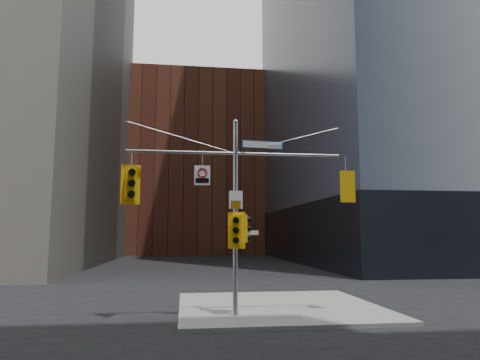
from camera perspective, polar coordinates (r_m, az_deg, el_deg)
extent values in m
plane|color=black|center=(14.01, 0.39, -19.64)|extent=(160.00, 160.00, 0.00)
cube|color=gray|center=(18.22, 5.11, -16.48)|extent=(8.00, 8.00, 0.15)
cube|color=black|center=(54.47, 25.99, -6.53)|extent=(36.40, 36.40, 6.00)
cube|color=brown|center=(72.42, -5.87, 1.52)|extent=(26.00, 20.00, 28.00)
cylinder|color=gray|center=(15.68, -0.62, -5.08)|extent=(0.18, 0.18, 7.20)
sphere|color=gray|center=(16.22, -0.60, 7.73)|extent=(0.20, 0.20, 0.20)
cylinder|color=gray|center=(15.85, -7.82, 3.71)|extent=(4.00, 0.11, 0.11)
cylinder|color=gray|center=(16.31, 6.40, 3.37)|extent=(4.00, 0.11, 0.11)
cylinder|color=gray|center=(15.61, -0.46, 3.81)|extent=(0.10, 0.70, 0.10)
cylinder|color=gray|center=(15.96, -7.79, 5.65)|extent=(4.00, 0.02, 1.12)
cylinder|color=gray|center=(16.42, 6.37, 5.26)|extent=(4.00, 0.02, 1.12)
cube|color=yellow|center=(15.78, -14.32, -0.50)|extent=(0.42, 0.34, 1.16)
cube|color=yellow|center=(15.98, -14.39, -0.57)|extent=(0.68, 0.19, 1.44)
cylinder|color=black|center=(15.61, -14.20, 1.01)|extent=(0.28, 0.22, 0.24)
cylinder|color=black|center=(15.70, -14.23, 0.97)|extent=(0.21, 0.07, 0.21)
cylinder|color=black|center=(15.56, -14.25, -0.40)|extent=(0.28, 0.22, 0.24)
cylinder|color=black|center=(15.65, -14.28, -0.44)|extent=(0.21, 0.07, 0.21)
cylinder|color=black|center=(15.52, -14.29, -1.83)|extent=(0.28, 0.22, 0.24)
cylinder|color=black|center=(15.61, -14.32, -1.86)|extent=(0.21, 0.07, 0.21)
cube|color=yellow|center=(16.82, 13.97, -0.91)|extent=(0.32, 0.24, 0.97)
cube|color=yellow|center=(16.66, 14.15, -0.85)|extent=(0.58, 0.06, 1.21)
cylinder|color=black|center=(17.03, 13.73, 0.10)|extent=(0.21, 0.16, 0.20)
cylinder|color=black|center=(16.96, 13.81, 0.14)|extent=(0.18, 0.03, 0.18)
cylinder|color=black|center=(16.99, 13.76, -0.98)|extent=(0.21, 0.16, 0.20)
cylinder|color=black|center=(16.92, 13.85, -0.95)|extent=(0.18, 0.03, 0.18)
cylinder|color=black|center=(16.96, 13.80, -2.07)|extent=(0.21, 0.16, 0.20)
cylinder|color=black|center=(16.89, 13.88, -2.05)|extent=(0.18, 0.03, 0.18)
cube|color=yellow|center=(15.71, 0.40, -6.49)|extent=(0.29, 0.37, 1.01)
cylinder|color=black|center=(15.78, 1.06, -5.26)|extent=(0.19, 0.24, 0.21)
cylinder|color=black|center=(15.75, 0.79, -5.26)|extent=(0.06, 0.18, 0.18)
cylinder|color=black|center=(15.77, 1.06, -6.49)|extent=(0.19, 0.24, 0.21)
cylinder|color=black|center=(15.75, 0.80, -6.49)|extent=(0.06, 0.18, 0.18)
cylinder|color=black|center=(15.77, 1.07, -7.72)|extent=(0.19, 0.24, 0.21)
cylinder|color=black|center=(15.75, 0.80, -7.72)|extent=(0.06, 0.18, 0.18)
cube|color=yellow|center=(15.39, -0.50, -6.72)|extent=(0.38, 0.30, 1.06)
cube|color=yellow|center=(15.57, -0.46, -6.72)|extent=(0.63, 0.15, 1.32)
cylinder|color=black|center=(15.20, -0.54, -5.37)|extent=(0.25, 0.20, 0.22)
cylinder|color=black|center=(15.28, -0.52, -5.38)|extent=(0.19, 0.05, 0.19)
cylinder|color=black|center=(15.19, -0.54, -6.71)|extent=(0.25, 0.20, 0.22)
cylinder|color=black|center=(15.27, -0.53, -6.71)|extent=(0.19, 0.05, 0.19)
cylinder|color=black|center=(15.19, -0.54, -8.05)|extent=(0.25, 0.20, 0.22)
cylinder|color=#0CE559|center=(15.27, -0.53, -8.04)|extent=(0.19, 0.05, 0.19)
cube|color=navy|center=(16.18, 3.03, 4.69)|extent=(1.62, 0.24, 0.32)
cube|color=silver|center=(16.15, 3.04, 4.71)|extent=(1.52, 0.20, 0.24)
cube|color=silver|center=(15.70, -5.06, 0.63)|extent=(0.58, 0.05, 0.73)
torus|color=#B20A0A|center=(15.69, -5.05, 0.99)|extent=(0.36, 0.06, 0.36)
cube|color=black|center=(15.65, -5.06, -0.07)|extent=(0.49, 0.03, 0.17)
cube|color=silver|center=(15.60, -0.57, -2.64)|extent=(0.50, 0.07, 0.66)
cube|color=#D88C00|center=(15.57, -0.56, -3.31)|extent=(0.37, 0.04, 0.29)
cube|color=silver|center=(15.73, 1.02, -7.04)|extent=(0.83, 0.13, 0.17)
cube|color=#145926|center=(16.12, -0.82, -7.80)|extent=(0.12, 0.69, 0.14)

